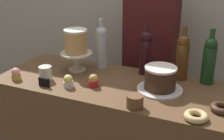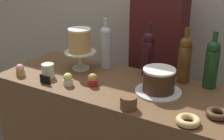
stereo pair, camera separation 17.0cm
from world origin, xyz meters
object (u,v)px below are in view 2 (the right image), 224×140
(wine_bottle_dark_red, at_px, (148,53))
(donut_glazed, at_px, (188,121))
(white_layer_cake, at_px, (80,40))
(coffee_cup_ceramic, at_px, (48,71))
(wine_bottle_amber, at_px, (185,59))
(cupcake_strawberry, at_px, (20,70))
(cupcake_caramel, at_px, (93,80))
(cookie_stack, at_px, (129,102))
(barista_figure, at_px, (157,69))
(donut_chocolate, at_px, (218,114))
(price_sign_chalkboard, at_px, (45,79))
(cake_stand_pedestal, at_px, (80,57))
(chocolate_round_cake, at_px, (159,80))
(cupcake_lemon, at_px, (68,79))
(wine_bottle_clear, at_px, (106,46))
(wine_bottle_green, at_px, (212,63))

(wine_bottle_dark_red, relative_size, donut_glazed, 2.91)
(white_layer_cake, xyz_separation_m, coffee_cup_ceramic, (-0.09, -0.21, -0.15))
(wine_bottle_amber, distance_m, cupcake_strawberry, 0.99)
(cupcake_caramel, height_order, cookie_stack, cupcake_caramel)
(wine_bottle_dark_red, bearing_deg, barista_figure, 101.59)
(wine_bottle_amber, relative_size, donut_chocolate, 2.91)
(price_sign_chalkboard, bearing_deg, cupcake_strawberry, 176.03)
(cupcake_caramel, bearing_deg, cookie_stack, -24.30)
(cake_stand_pedestal, relative_size, price_sign_chalkboard, 2.91)
(chocolate_round_cake, height_order, wine_bottle_amber, wine_bottle_amber)
(coffee_cup_ceramic, bearing_deg, cupcake_strawberry, -157.79)
(cupcake_lemon, bearing_deg, cupcake_strawberry, -174.12)
(wine_bottle_clear, bearing_deg, wine_bottle_amber, 2.35)
(wine_bottle_green, distance_m, price_sign_chalkboard, 0.95)
(cake_stand_pedestal, height_order, cupcake_caramel, cake_stand_pedestal)
(cupcake_strawberry, bearing_deg, price_sign_chalkboard, -3.97)
(cupcake_strawberry, distance_m, cookie_stack, 0.77)
(wine_bottle_green, relative_size, cupcake_lemon, 4.38)
(wine_bottle_dark_red, height_order, cupcake_lemon, wine_bottle_dark_red)
(wine_bottle_clear, bearing_deg, barista_figure, 57.92)
(white_layer_cake, xyz_separation_m, cupcake_caramel, (0.21, -0.18, -0.16))
(donut_chocolate, height_order, coffee_cup_ceramic, coffee_cup_ceramic)
(cupcake_caramel, height_order, barista_figure, barista_figure)
(cupcake_lemon, height_order, barista_figure, barista_figure)
(cookie_stack, xyz_separation_m, coffee_cup_ceramic, (-0.60, 0.10, 0.01))
(cake_stand_pedestal, height_order, donut_glazed, cake_stand_pedestal)
(chocolate_round_cake, bearing_deg, cupcake_strawberry, -165.96)
(white_layer_cake, bearing_deg, coffee_cup_ceramic, -114.16)
(cupcake_caramel, bearing_deg, white_layer_cake, 139.85)
(wine_bottle_green, bearing_deg, price_sign_chalkboard, -152.91)
(wine_bottle_green, height_order, cupcake_caramel, wine_bottle_green)
(cupcake_caramel, xyz_separation_m, cupcake_strawberry, (-0.47, -0.10, 0.00))
(white_layer_cake, height_order, donut_chocolate, white_layer_cake)
(chocolate_round_cake, relative_size, donut_chocolate, 1.57)
(cupcake_strawberry, distance_m, donut_glazed, 1.06)
(white_layer_cake, xyz_separation_m, cookie_stack, (0.51, -0.31, -0.16))
(cake_stand_pedestal, relative_size, wine_bottle_green, 0.63)
(cake_stand_pedestal, distance_m, wine_bottle_amber, 0.66)
(chocolate_round_cake, bearing_deg, donut_glazed, -44.67)
(white_layer_cake, xyz_separation_m, barista_figure, (0.35, 0.47, -0.29))
(cupcake_strawberry, relative_size, cookie_stack, 0.88)
(price_sign_chalkboard, height_order, coffee_cup_ceramic, coffee_cup_ceramic)
(chocolate_round_cake, xyz_separation_m, price_sign_chalkboard, (-0.61, -0.22, -0.05))
(cupcake_lemon, height_order, donut_chocolate, cupcake_lemon)
(price_sign_chalkboard, bearing_deg, wine_bottle_amber, 31.82)
(wine_bottle_green, bearing_deg, donut_glazed, -88.51)
(white_layer_cake, bearing_deg, barista_figure, 53.58)
(cupcake_caramel, bearing_deg, chocolate_round_cake, 16.70)
(white_layer_cake, distance_m, donut_glazed, 0.88)
(cupcake_lemon, xyz_separation_m, cookie_stack, (0.43, -0.07, -0.00))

